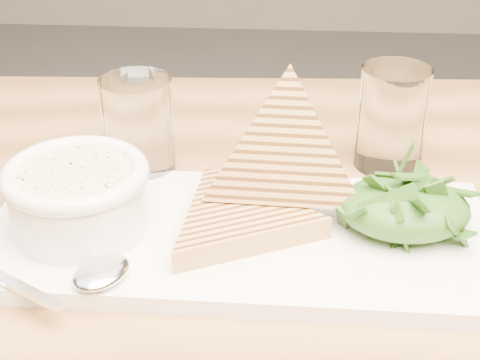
# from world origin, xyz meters

# --- Properties ---
(table_top) EXTENTS (1.37, 0.95, 0.04)m
(table_top) POSITION_xyz_m (-0.18, 0.12, 0.73)
(table_top) COLOR #9E6D38
(table_top) RESTS_ON ground
(platter) EXTENTS (0.41, 0.19, 0.01)m
(platter) POSITION_xyz_m (-0.18, 0.21, 0.76)
(platter) COLOR white
(platter) RESTS_ON table_top
(soup_bowl) EXTENTS (0.11, 0.11, 0.04)m
(soup_bowl) POSITION_xyz_m (-0.31, 0.20, 0.79)
(soup_bowl) COLOR white
(soup_bowl) RESTS_ON platter
(soup) EXTENTS (0.09, 0.09, 0.01)m
(soup) POSITION_xyz_m (-0.31, 0.20, 0.82)
(soup) COLOR beige
(soup) RESTS_ON soup_bowl
(bowl_rim) EXTENTS (0.12, 0.12, 0.01)m
(bowl_rim) POSITION_xyz_m (-0.31, 0.20, 0.82)
(bowl_rim) COLOR white
(bowl_rim) RESTS_ON soup_bowl
(sandwich_flat) EXTENTS (0.20, 0.20, 0.02)m
(sandwich_flat) POSITION_xyz_m (-0.19, 0.21, 0.78)
(sandwich_flat) COLOR #B38446
(sandwich_flat) RESTS_ON platter
(sandwich_lean) EXTENTS (0.16, 0.15, 0.17)m
(sandwich_lean) POSITION_xyz_m (-0.15, 0.24, 0.82)
(sandwich_lean) COLOR #B38446
(sandwich_lean) RESTS_ON sandwich_flat
(salad_base) EXTENTS (0.11, 0.08, 0.04)m
(salad_base) POSITION_xyz_m (-0.05, 0.22, 0.79)
(salad_base) COLOR #123510
(salad_base) RESTS_ON platter
(arugula_pile) EXTENTS (0.11, 0.10, 0.05)m
(arugula_pile) POSITION_xyz_m (-0.05, 0.22, 0.80)
(arugula_pile) COLOR #3C6C1D
(arugula_pile) RESTS_ON platter
(spoon_bowl) EXTENTS (0.06, 0.06, 0.01)m
(spoon_bowl) POSITION_xyz_m (-0.28, 0.14, 0.77)
(spoon_bowl) COLOR silver
(spoon_bowl) RESTS_ON platter
(spoon_handle) EXTENTS (0.11, 0.07, 0.00)m
(spoon_handle) POSITION_xyz_m (-0.35, 0.13, 0.77)
(spoon_handle) COLOR silver
(spoon_handle) RESTS_ON platter
(glass_near) EXTENTS (0.07, 0.07, 0.10)m
(glass_near) POSITION_xyz_m (-0.28, 0.31, 0.80)
(glass_near) COLOR white
(glass_near) RESTS_ON table_top
(glass_far) EXTENTS (0.07, 0.07, 0.10)m
(glass_far) POSITION_xyz_m (-0.05, 0.36, 0.80)
(glass_far) COLOR white
(glass_far) RESTS_ON table_top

